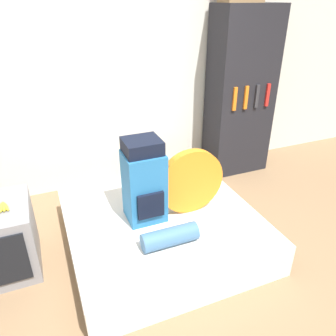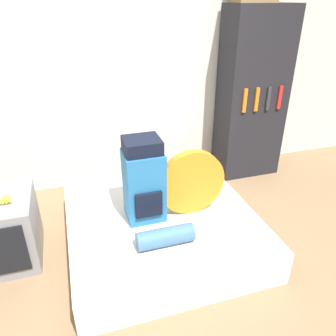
{
  "view_description": "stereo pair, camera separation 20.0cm",
  "coord_description": "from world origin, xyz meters",
  "px_view_note": "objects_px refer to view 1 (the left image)",
  "views": [
    {
      "loc": [
        -0.62,
        -1.6,
        1.99
      ],
      "look_at": [
        0.29,
        0.6,
        0.75
      ],
      "focal_mm": 35.0,
      "sensor_mm": 36.0,
      "label": 1
    },
    {
      "loc": [
        -0.43,
        -1.67,
        1.99
      ],
      "look_at": [
        0.29,
        0.6,
        0.75
      ],
      "focal_mm": 35.0,
      "sensor_mm": 36.0,
      "label": 2
    }
  ],
  "objects_px": {
    "backpack": "(144,182)",
    "bookshelf": "(240,94)",
    "tent_bag": "(191,181)",
    "sleeping_roll": "(170,237)"
  },
  "relations": [
    {
      "from": "backpack",
      "to": "bookshelf",
      "type": "bearing_deg",
      "value": 32.88
    },
    {
      "from": "tent_bag",
      "to": "bookshelf",
      "type": "bearing_deg",
      "value": 42.56
    },
    {
      "from": "backpack",
      "to": "tent_bag",
      "type": "height_order",
      "value": "backpack"
    },
    {
      "from": "backpack",
      "to": "tent_bag",
      "type": "xyz_separation_m",
      "value": [
        0.4,
        -0.05,
        -0.06
      ]
    },
    {
      "from": "bookshelf",
      "to": "backpack",
      "type": "bearing_deg",
      "value": -147.12
    },
    {
      "from": "backpack",
      "to": "sleeping_roll",
      "type": "distance_m",
      "value": 0.5
    },
    {
      "from": "backpack",
      "to": "sleeping_roll",
      "type": "relative_size",
      "value": 1.62
    },
    {
      "from": "tent_bag",
      "to": "bookshelf",
      "type": "relative_size",
      "value": 0.3
    },
    {
      "from": "backpack",
      "to": "tent_bag",
      "type": "distance_m",
      "value": 0.41
    },
    {
      "from": "backpack",
      "to": "bookshelf",
      "type": "height_order",
      "value": "bookshelf"
    }
  ]
}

